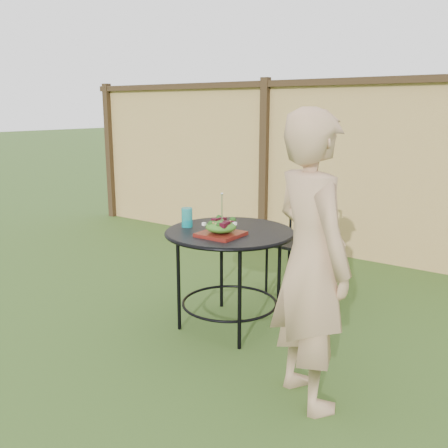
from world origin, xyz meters
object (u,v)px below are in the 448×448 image
(diner, at_px, (311,262))
(patio_table, at_px, (230,249))
(salad_plate, at_px, (221,234))
(patio_chair, at_px, (302,235))

(diner, bearing_deg, patio_table, 1.92)
(diner, distance_m, salad_plate, 0.92)
(patio_table, distance_m, patio_chair, 0.96)
(patio_table, distance_m, diner, 1.05)
(patio_table, xyz_separation_m, salad_plate, (0.04, -0.16, 0.15))
(patio_chair, height_order, diner, diner)
(patio_table, relative_size, patio_chair, 0.97)
(diner, bearing_deg, salad_plate, 9.28)
(salad_plate, bearing_deg, patio_chair, 86.96)
(salad_plate, bearing_deg, patio_table, 103.20)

